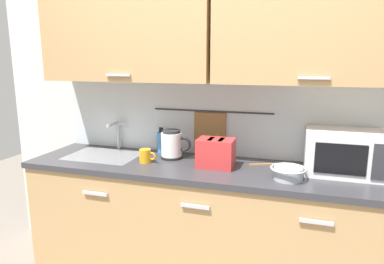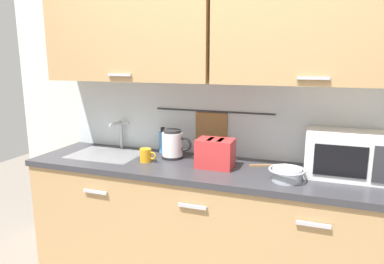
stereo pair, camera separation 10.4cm
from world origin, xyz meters
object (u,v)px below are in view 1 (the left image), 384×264
(microwave, at_px, (344,152))
(wooden_spoon, at_px, (274,164))
(mixing_bowl, at_px, (288,172))
(toaster, at_px, (216,153))
(mug_near_sink, at_px, (146,156))
(electric_kettle, at_px, (172,145))
(dish_soap_bottle, at_px, (161,142))

(microwave, distance_m, wooden_spoon, 0.45)
(microwave, bearing_deg, wooden_spoon, 173.30)
(mixing_bowl, height_order, toaster, toaster)
(mug_near_sink, distance_m, mixing_bowl, 0.96)
(electric_kettle, relative_size, dish_soap_bottle, 1.16)
(toaster, bearing_deg, mug_near_sink, -174.16)
(dish_soap_bottle, bearing_deg, toaster, -25.14)
(electric_kettle, height_order, dish_soap_bottle, electric_kettle)
(toaster, bearing_deg, electric_kettle, 162.88)
(microwave, height_order, mug_near_sink, microwave)
(toaster, relative_size, wooden_spoon, 0.97)
(mixing_bowl, bearing_deg, electric_kettle, 164.56)
(mixing_bowl, relative_size, toaster, 0.84)
(mug_near_sink, height_order, mixing_bowl, mug_near_sink)
(dish_soap_bottle, xyz_separation_m, toaster, (0.48, -0.23, 0.01))
(mixing_bowl, bearing_deg, microwave, 35.61)
(microwave, xyz_separation_m, electric_kettle, (-1.14, -0.00, -0.03))
(dish_soap_bottle, relative_size, wooden_spoon, 0.74)
(electric_kettle, height_order, mug_near_sink, electric_kettle)
(microwave, bearing_deg, mixing_bowl, -144.39)
(microwave, xyz_separation_m, wooden_spoon, (-0.42, 0.05, -0.13))
(microwave, relative_size, mixing_bowl, 2.15)
(microwave, height_order, dish_soap_bottle, microwave)
(electric_kettle, height_order, mixing_bowl, electric_kettle)
(electric_kettle, xyz_separation_m, wooden_spoon, (0.72, 0.05, -0.10))
(dish_soap_bottle, distance_m, mug_near_sink, 0.28)
(microwave, bearing_deg, dish_soap_bottle, 174.80)
(mixing_bowl, distance_m, wooden_spoon, 0.30)
(mug_near_sink, bearing_deg, dish_soap_bottle, 89.12)
(microwave, distance_m, electric_kettle, 1.14)
(microwave, bearing_deg, mug_near_sink, -172.85)
(dish_soap_bottle, distance_m, mixing_bowl, 1.02)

